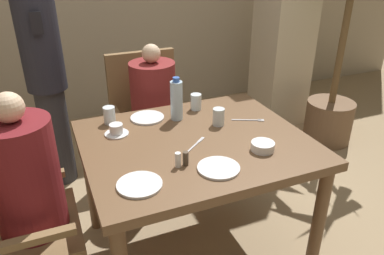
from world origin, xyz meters
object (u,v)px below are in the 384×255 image
teacup_with_saucer (116,130)px  bowl_small (263,146)px  standing_host (45,74)px  glass_tall_far (219,117)px  plate_main_right (140,185)px  plate_dessert_center (219,168)px  glass_tall_near (196,102)px  diner_in_left_chair (31,203)px  glass_tall_mid (109,115)px  water_bottle (177,100)px  chair_far_side (149,115)px  plate_main_left (147,118)px  diner_in_far_chair (154,118)px  chair_left_side (0,223)px  potted_palm (339,65)px

teacup_with_saucer → bowl_small: 0.80m
standing_host → glass_tall_far: bearing=-48.9°
plate_main_right → bowl_small: size_ratio=1.68×
plate_dessert_center → glass_tall_far: bearing=63.8°
plate_main_right → glass_tall_near: size_ratio=1.99×
diner_in_left_chair → standing_host: size_ratio=0.71×
glass_tall_near → glass_tall_mid: same height
plate_dessert_center → bowl_small: 0.30m
glass_tall_far → water_bottle: bearing=138.3°
plate_dessert_center → chair_far_side: bearing=89.3°
teacup_with_saucer → glass_tall_near: 0.56m
plate_main_left → glass_tall_far: (0.36, -0.24, 0.04)m
chair_far_side → diner_in_far_chair: bearing=-90.0°
diner_in_far_chair → plate_main_left: (-0.16, -0.40, 0.20)m
diner_in_far_chair → glass_tall_mid: bearing=-135.1°
chair_left_side → potted_palm: size_ratio=0.49×
chair_far_side → glass_tall_mid: chair_far_side is taller
potted_palm → plate_main_left: 1.94m
diner_in_far_chair → water_bottle: bearing=-89.5°
teacup_with_saucer → bowl_small: (0.65, -0.46, -0.00)m
potted_palm → water_bottle: potted_palm is taller
plate_main_right → glass_tall_near: glass_tall_near is taller
teacup_with_saucer → chair_left_side: bearing=-160.3°
potted_palm → plate_dessert_center: potted_palm is taller
diner_in_left_chair → glass_tall_near: size_ratio=11.49×
chair_left_side → bowl_small: 1.33m
diner_in_far_chair → water_bottle: (0.00, -0.48, 0.32)m
glass_tall_far → diner_in_left_chair: bearing=-173.7°
glass_tall_near → teacup_with_saucer: bearing=-164.7°
standing_host → glass_tall_near: (0.84, -0.75, -0.06)m
diner_in_far_chair → plate_dessert_center: bearing=-90.8°
plate_main_left → glass_tall_mid: 0.23m
plate_main_left → bowl_small: (0.43, -0.60, 0.02)m
potted_palm → plate_dessert_center: bearing=-147.0°
bowl_small → glass_tall_near: glass_tall_near is taller
diner_in_left_chair → bowl_small: bearing=-11.8°
plate_dessert_center → diner_in_left_chair: bearing=159.8°
diner_in_far_chair → diner_in_left_chair: bearing=-138.4°
teacup_with_saucer → glass_tall_mid: bearing=91.4°
glass_tall_far → diner_in_far_chair: bearing=106.7°
bowl_small → glass_tall_far: size_ratio=1.18×
diner_in_far_chair → glass_tall_far: size_ratio=10.95×
water_bottle → diner_in_far_chair: bearing=90.5°
plate_dessert_center → glass_tall_near: size_ratio=1.99×
diner_in_left_chair → water_bottle: (0.86, 0.29, 0.29)m
potted_palm → glass_tall_mid: 2.16m
chair_far_side → bowl_small: (0.27, -1.15, 0.26)m
chair_left_side → standing_host: (0.33, 1.12, 0.36)m
standing_host → glass_tall_near: 1.13m
diner_in_left_chair → plate_dessert_center: (0.84, -0.31, 0.17)m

